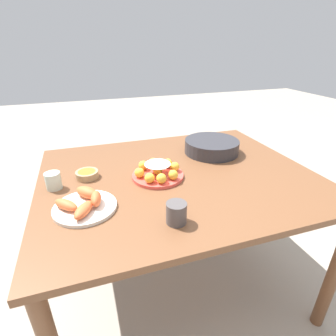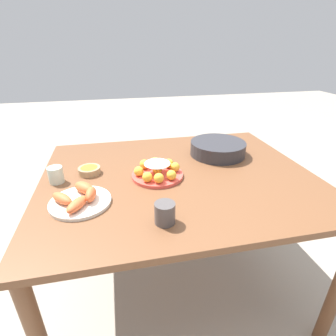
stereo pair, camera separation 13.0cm
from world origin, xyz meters
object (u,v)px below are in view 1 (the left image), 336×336
at_px(cup_far, 53,181).
at_px(dining_table, 178,188).
at_px(cup_near, 176,213).
at_px(serving_bowl, 212,146).
at_px(seafood_platter, 84,204).
at_px(cake_plate, 158,172).
at_px(sauce_bowl, 87,174).

bearing_deg(cup_far, dining_table, -3.47).
bearing_deg(cup_far, cup_near, -42.71).
height_order(serving_bowl, seafood_platter, serving_bowl).
bearing_deg(cup_far, cake_plate, -5.17).
height_order(cake_plate, serving_bowl, same).
bearing_deg(cup_near, seafood_platter, 148.11).
bearing_deg(sauce_bowl, serving_bowl, 7.74).
relative_size(dining_table, serving_bowl, 4.21).
relative_size(serving_bowl, cup_near, 3.92).
bearing_deg(cup_far, serving_bowl, 10.44).
height_order(cake_plate, cup_far, cake_plate).
bearing_deg(cup_near, cup_far, 137.29).
bearing_deg(sauce_bowl, cup_near, -57.91).
distance_m(dining_table, cake_plate, 0.16).
xyz_separation_m(cup_near, cup_far, (-0.44, 0.41, -0.00)).
distance_m(cake_plate, serving_bowl, 0.45).
xyz_separation_m(sauce_bowl, cup_far, (-0.15, -0.06, 0.02)).
xyz_separation_m(dining_table, serving_bowl, (0.29, 0.20, 0.13)).
height_order(seafood_platter, cup_near, cup_near).
xyz_separation_m(cake_plate, sauce_bowl, (-0.33, 0.11, -0.01)).
xyz_separation_m(cake_plate, seafood_platter, (-0.35, -0.17, -0.01)).
relative_size(dining_table, seafood_platter, 5.36).
bearing_deg(cake_plate, cup_near, -95.67).
distance_m(seafood_platter, cup_far, 0.24).
distance_m(serving_bowl, seafood_platter, 0.84).
xyz_separation_m(sauce_bowl, seafood_platter, (-0.02, -0.27, 0.00)).
relative_size(cake_plate, cup_far, 3.24).
xyz_separation_m(serving_bowl, seafood_platter, (-0.75, -0.37, -0.02)).
distance_m(cake_plate, sauce_bowl, 0.35).
xyz_separation_m(dining_table, seafood_platter, (-0.46, -0.17, 0.11)).
xyz_separation_m(seafood_platter, cup_near, (0.32, -0.20, 0.02)).
distance_m(cake_plate, cup_far, 0.48).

